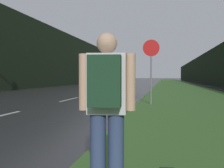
# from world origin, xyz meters

# --- Properties ---
(grass_verge) EXTENTS (6.00, 240.00, 0.02)m
(grass_verge) POSITION_xyz_m (6.93, 40.00, 0.01)
(grass_verge) COLOR #386028
(grass_verge) RESTS_ON ground_plane
(lane_stripe_c) EXTENTS (0.12, 3.00, 0.01)m
(lane_stripe_c) POSITION_xyz_m (0.00, 15.87, 0.00)
(lane_stripe_c) COLOR silver
(lane_stripe_c) RESTS_ON ground_plane
(lane_stripe_d) EXTENTS (0.12, 3.00, 0.01)m
(lane_stripe_d) POSITION_xyz_m (0.00, 22.87, 0.00)
(lane_stripe_d) COLOR silver
(lane_stripe_d) RESTS_ON ground_plane
(treeline_far_side) EXTENTS (2.00, 140.00, 7.72)m
(treeline_far_side) POSITION_xyz_m (-9.93, 50.00, 3.86)
(treeline_far_side) COLOR black
(treeline_far_side) RESTS_ON ground_plane
(treeline_near_side) EXTENTS (2.00, 140.00, 5.33)m
(treeline_near_side) POSITION_xyz_m (12.93, 50.00, 2.66)
(treeline_near_side) COLOR black
(treeline_near_side) RESTS_ON ground_plane
(stop_sign) EXTENTS (0.75, 0.07, 2.93)m
(stop_sign) POSITION_xyz_m (4.61, 13.69, 1.84)
(stop_sign) COLOR slate
(stop_sign) RESTS_ON ground_plane
(hitchhiker_with_backpack) EXTENTS (0.59, 0.44, 1.72)m
(hitchhiker_with_backpack) POSITION_xyz_m (4.61, 3.81, 0.99)
(hitchhiker_with_backpack) COLOR navy
(hitchhiker_with_backpack) RESTS_ON ground_plane
(car_passing_near) EXTENTS (1.89, 4.33, 1.47)m
(car_passing_near) POSITION_xyz_m (1.96, 19.50, 0.75)
(car_passing_near) COLOR #4C514C
(car_passing_near) RESTS_ON ground_plane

